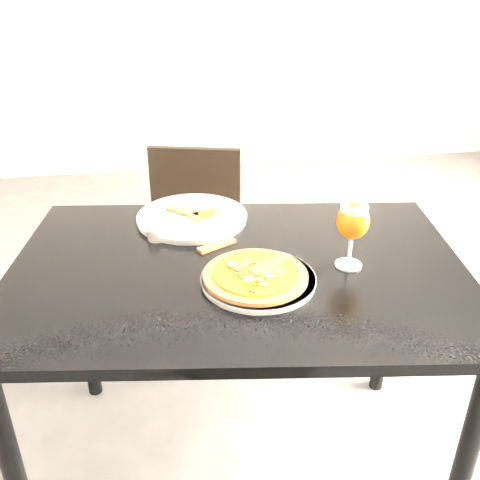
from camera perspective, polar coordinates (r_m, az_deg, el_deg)
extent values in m
cube|color=black|center=(1.42, -0.23, -3.24)|extent=(1.30, 0.96, 0.03)
cylinder|color=black|center=(1.50, -22.79, -22.56)|extent=(0.05, 0.05, 0.72)
cylinder|color=black|center=(1.52, 22.62, -21.81)|extent=(0.05, 0.05, 0.72)
cylinder|color=black|center=(1.98, -16.40, -7.55)|extent=(0.05, 0.05, 0.72)
cylinder|color=black|center=(1.99, 15.45, -7.15)|extent=(0.05, 0.05, 0.72)
cube|color=black|center=(2.11, -5.33, -2.52)|extent=(0.46, 0.46, 0.04)
cylinder|color=black|center=(2.13, -9.93, -9.30)|extent=(0.03, 0.03, 0.39)
cylinder|color=black|center=(2.08, -1.60, -9.93)|extent=(0.03, 0.03, 0.39)
cylinder|color=black|center=(2.38, -8.10, -4.89)|extent=(0.03, 0.03, 0.39)
cylinder|color=black|center=(2.33, -0.69, -5.33)|extent=(0.03, 0.03, 0.39)
cube|color=black|center=(2.16, -4.78, 4.96)|extent=(0.36, 0.12, 0.38)
cylinder|color=white|center=(1.34, 1.97, -4.24)|extent=(0.29, 0.29, 0.02)
cylinder|color=#964E24|center=(1.33, 1.67, -3.81)|extent=(0.26, 0.26, 0.01)
cylinder|color=#BE520F|center=(1.32, 1.67, -3.50)|extent=(0.21, 0.21, 0.01)
cube|color=#542D24|center=(1.33, 2.86, -3.22)|extent=(0.05, 0.03, 0.00)
cube|color=#542D24|center=(1.36, 1.30, -2.33)|extent=(0.03, 0.05, 0.00)
cube|color=#542D24|center=(1.31, -1.13, -3.57)|extent=(0.05, 0.03, 0.00)
cube|color=#542D24|center=(1.30, 1.91, -3.96)|extent=(0.03, 0.05, 0.00)
ellipsoid|color=#E8D74B|center=(1.33, 2.29, -2.98)|extent=(0.02, 0.02, 0.01)
ellipsoid|color=#E8D74B|center=(1.38, 1.22, -1.86)|extent=(0.02, 0.02, 0.01)
ellipsoid|color=#E8D74B|center=(1.33, 0.92, -3.09)|extent=(0.02, 0.02, 0.01)
ellipsoid|color=#E8D74B|center=(1.29, -0.58, -4.16)|extent=(0.02, 0.02, 0.01)
ellipsoid|color=#E8D74B|center=(1.30, 1.81, -3.66)|extent=(0.02, 0.02, 0.01)
ellipsoid|color=#E8D74B|center=(1.30, 4.37, -3.79)|extent=(0.02, 0.02, 0.01)
cube|color=#123F0B|center=(1.33, 1.78, -3.06)|extent=(0.01, 0.02, 0.00)
cube|color=#123F0B|center=(1.36, 1.08, -2.49)|extent=(0.01, 0.02, 0.00)
cube|color=#123F0B|center=(1.36, -0.57, -2.35)|extent=(0.01, 0.02, 0.00)
cube|color=#123F0B|center=(1.33, 0.48, -3.24)|extent=(0.02, 0.01, 0.00)
cube|color=#123F0B|center=(1.31, -0.64, -3.76)|extent=(0.02, 0.01, 0.00)
cube|color=#123F0B|center=(1.31, 1.28, -3.60)|extent=(0.02, 0.01, 0.00)
cube|color=#123F0B|center=(1.29, 1.33, -4.31)|extent=(0.01, 0.02, 0.00)
cube|color=#123F0B|center=(1.27, 2.74, -4.91)|extent=(0.01, 0.02, 0.00)
cube|color=#123F0B|center=(1.31, 2.61, -3.78)|extent=(0.01, 0.02, 0.00)
cube|color=#123F0B|center=(1.31, 4.07, -3.62)|extent=(0.02, 0.01, 0.00)
cube|color=#123F0B|center=(1.33, 2.24, -3.27)|extent=(0.02, 0.01, 0.00)
cube|color=#123F0B|center=(1.35, 2.83, -2.68)|extent=(0.02, 0.01, 0.00)
cube|color=#964E24|center=(1.35, 2.74, -2.47)|extent=(0.12, 0.09, 0.01)
cylinder|color=white|center=(1.66, -5.12, 2.41)|extent=(0.34, 0.34, 0.02)
cube|color=#964E24|center=(1.67, -5.97, 3.05)|extent=(0.11, 0.09, 0.01)
cube|color=#964E24|center=(1.64, -3.53, 2.67)|extent=(0.11, 0.09, 0.01)
cylinder|color=#BE520F|center=(1.64, -3.54, 2.88)|extent=(0.05, 0.05, 0.00)
cube|color=#964E24|center=(1.50, -2.50, -0.56)|extent=(0.12, 0.08, 0.01)
cylinder|color=silver|center=(1.55, -8.88, 0.70)|extent=(0.05, 0.05, 0.04)
cylinder|color=yellow|center=(1.55, -8.91, 1.12)|extent=(0.05, 0.05, 0.01)
cylinder|color=silver|center=(1.44, 11.47, -2.60)|extent=(0.07, 0.07, 0.01)
cylinder|color=silver|center=(1.42, 11.62, -1.18)|extent=(0.01, 0.01, 0.08)
ellipsoid|color=#A65710|center=(1.38, 11.96, 1.98)|extent=(0.09, 0.09, 0.10)
cylinder|color=beige|center=(1.36, 12.11, 3.36)|extent=(0.07, 0.07, 0.02)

